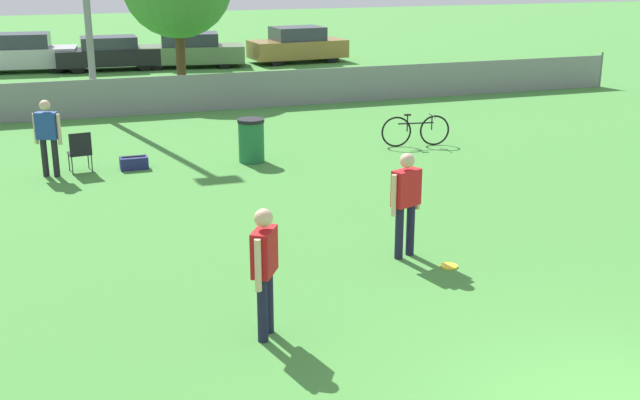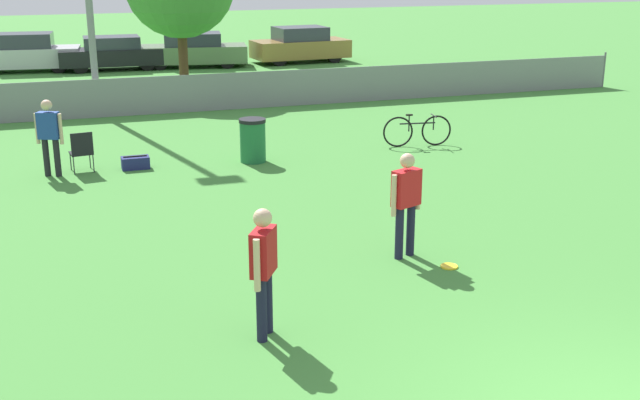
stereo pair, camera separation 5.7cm
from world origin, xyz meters
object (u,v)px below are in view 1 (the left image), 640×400
(trash_bin, at_px, (251,140))
(frisbee_disc, at_px, (449,266))
(parked_car_olive, at_px, (190,50))
(bicycle_sideline, at_px, (416,131))
(parked_car_tan, at_px, (298,45))
(parked_car_silver, at_px, (22,54))
(folding_chair_sideline, at_px, (80,150))
(player_thrower_red, at_px, (406,197))
(parked_car_dark, at_px, (109,53))
(player_defender_red, at_px, (265,263))
(gear_bag_sideline, at_px, (134,163))
(spectator_in_blue, at_px, (47,132))

(trash_bin, bearing_deg, frisbee_disc, -80.00)
(trash_bin, distance_m, parked_car_olive, 16.14)
(frisbee_disc, relative_size, bicycle_sideline, 0.16)
(parked_car_olive, bearing_deg, parked_car_tan, 9.13)
(parked_car_silver, bearing_deg, bicycle_sideline, -55.07)
(folding_chair_sideline, height_order, trash_bin, trash_bin)
(bicycle_sideline, bearing_deg, player_thrower_red, -107.97)
(parked_car_dark, distance_m, parked_car_tan, 7.85)
(bicycle_sideline, relative_size, parked_car_tan, 0.41)
(player_thrower_red, relative_size, parked_car_olive, 0.36)
(player_thrower_red, bearing_deg, player_defender_red, -166.88)
(folding_chair_sideline, relative_size, gear_bag_sideline, 1.50)
(spectator_in_blue, height_order, parked_car_tan, spectator_in_blue)
(player_thrower_red, bearing_deg, gear_bag_sideline, 94.70)
(parked_car_silver, bearing_deg, parked_car_olive, -0.84)
(spectator_in_blue, distance_m, frisbee_disc, 9.23)
(parked_car_tan, bearing_deg, player_defender_red, -112.59)
(folding_chair_sideline, distance_m, parked_car_olive, 16.63)
(gear_bag_sideline, bearing_deg, parked_car_olive, 75.62)
(player_thrower_red, height_order, parked_car_tan, player_thrower_red)
(parked_car_dark, relative_size, parked_car_tan, 1.00)
(player_thrower_red, height_order, player_defender_red, same)
(bicycle_sideline, distance_m, parked_car_tan, 15.99)
(folding_chair_sideline, xyz_separation_m, trash_bin, (3.70, -0.27, 0.00))
(player_defender_red, xyz_separation_m, parked_car_tan, (8.05, 24.53, -0.25))
(spectator_in_blue, height_order, parked_car_dark, spectator_in_blue)
(bicycle_sideline, bearing_deg, spectator_in_blue, -171.08)
(bicycle_sideline, bearing_deg, parked_car_silver, 127.68)
(folding_chair_sideline, bearing_deg, parked_car_tan, -129.06)
(gear_bag_sideline, distance_m, parked_car_silver, 16.82)
(trash_bin, bearing_deg, folding_chair_sideline, 175.80)
(bicycle_sideline, height_order, gear_bag_sideline, bicycle_sideline)
(player_thrower_red, distance_m, player_defender_red, 3.37)
(spectator_in_blue, xyz_separation_m, gear_bag_sideline, (1.72, 0.06, -0.81))
(player_thrower_red, height_order, folding_chair_sideline, player_thrower_red)
(frisbee_disc, relative_size, parked_car_olive, 0.06)
(spectator_in_blue, bearing_deg, trash_bin, -157.15)
(frisbee_disc, distance_m, folding_chair_sideline, 8.93)
(bicycle_sideline, bearing_deg, parked_car_dark, 118.85)
(parked_car_dark, bearing_deg, parked_car_tan, -0.32)
(player_defender_red, distance_m, parked_car_olive, 24.77)
(spectator_in_blue, height_order, frisbee_disc, spectator_in_blue)
(gear_bag_sideline, height_order, parked_car_olive, parked_car_olive)
(spectator_in_blue, distance_m, gear_bag_sideline, 1.91)
(parked_car_silver, distance_m, parked_car_tan, 11.20)
(player_defender_red, distance_m, parked_car_dark, 24.73)
(player_thrower_red, distance_m, parked_car_silver, 24.09)
(parked_car_tan, bearing_deg, parked_car_silver, 171.64)
(frisbee_disc, height_order, folding_chair_sideline, folding_chair_sideline)
(player_thrower_red, relative_size, frisbee_disc, 6.26)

